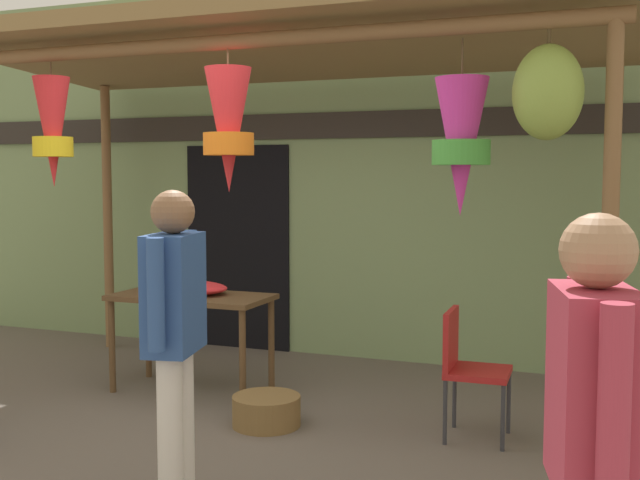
{
  "coord_description": "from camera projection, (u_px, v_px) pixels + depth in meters",
  "views": [
    {
      "loc": [
        2.45,
        -4.62,
        1.72
      ],
      "look_at": [
        0.31,
        0.9,
        1.22
      ],
      "focal_mm": 43.75,
      "sensor_mm": 36.0,
      "label": 1
    }
  ],
  "objects": [
    {
      "name": "ground_plane",
      "position": [
        230.0,
        426.0,
        5.32
      ],
      "size": [
        30.0,
        30.0,
        0.0
      ],
      "primitive_type": "plane",
      "color": "#60564C"
    },
    {
      "name": "shop_facade",
      "position": [
        344.0,
        171.0,
        7.36
      ],
      "size": [
        9.54,
        0.29,
        3.5
      ],
      "color": "#7A9360",
      "rests_on": "ground_plane"
    },
    {
      "name": "market_stall_canopy",
      "position": [
        292.0,
        66.0,
        5.73
      ],
      "size": [
        5.17,
        2.31,
        2.83
      ],
      "color": "brown",
      "rests_on": "ground_plane"
    },
    {
      "name": "display_table",
      "position": [
        191.0,
        307.0,
        6.13
      ],
      "size": [
        1.25,
        0.61,
        0.77
      ],
      "color": "brown",
      "rests_on": "ground_plane"
    },
    {
      "name": "flower_heap_on_table",
      "position": [
        192.0,
        288.0,
        6.14
      ],
      "size": [
        0.61,
        0.43,
        0.1
      ],
      "color": "red",
      "rests_on": "display_table"
    },
    {
      "name": "folding_chair",
      "position": [
        466.0,
        362.0,
        5.06
      ],
      "size": [
        0.41,
        0.41,
        0.84
      ],
      "color": "#AD1E1E",
      "rests_on": "ground_plane"
    },
    {
      "name": "wicker_basket_by_table",
      "position": [
        266.0,
        411.0,
        5.33
      ],
      "size": [
        0.47,
        0.47,
        0.21
      ],
      "primitive_type": "cylinder",
      "color": "brown",
      "rests_on": "ground_plane"
    },
    {
      "name": "vendor_in_orange",
      "position": [
        174.0,
        321.0,
        3.98
      ],
      "size": [
        0.3,
        0.58,
        1.64
      ],
      "color": "silver",
      "rests_on": "ground_plane"
    },
    {
      "name": "passerby_at_right",
      "position": [
        592.0,
        439.0,
        2.27
      ],
      "size": [
        0.3,
        0.58,
        1.61
      ],
      "color": "#2D5193",
      "rests_on": "ground_plane"
    }
  ]
}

